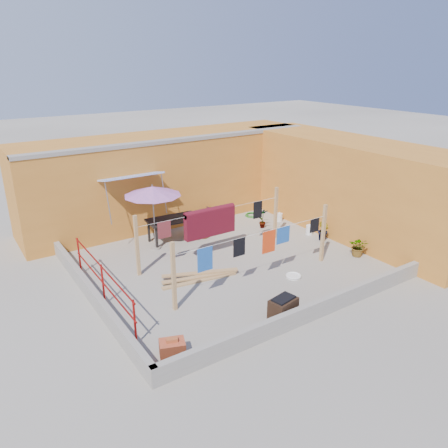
# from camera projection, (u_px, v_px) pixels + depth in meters

# --- Properties ---
(ground) EXTENTS (80.00, 80.00, 0.00)m
(ground) POSITION_uv_depth(u_px,v_px,m) (227.00, 264.00, 13.12)
(ground) COLOR #9E998E
(ground) RESTS_ON ground
(wall_back) EXTENTS (11.00, 3.27, 3.21)m
(wall_back) POSITION_uv_depth(u_px,v_px,m) (169.00, 177.00, 16.46)
(wall_back) COLOR #BD7529
(wall_back) RESTS_ON ground
(wall_right) EXTENTS (2.40, 9.00, 3.20)m
(wall_right) POSITION_uv_depth(u_px,v_px,m) (351.00, 186.00, 15.24)
(wall_right) COLOR #BD7529
(wall_right) RESTS_ON ground
(parapet_front) EXTENTS (8.30, 0.16, 0.44)m
(parapet_front) POSITION_uv_depth(u_px,v_px,m) (313.00, 311.00, 10.26)
(parapet_front) COLOR gray
(parapet_front) RESTS_ON ground
(parapet_left) EXTENTS (0.16, 7.30, 0.44)m
(parapet_left) POSITION_uv_depth(u_px,v_px,m) (93.00, 295.00, 10.93)
(parapet_left) COLOR gray
(parapet_left) RESTS_ON ground
(red_railing) EXTENTS (0.05, 4.20, 1.10)m
(red_railing) POSITION_uv_depth(u_px,v_px,m) (102.00, 278.00, 10.72)
(red_railing) COLOR #A51210
(red_railing) RESTS_ON ground
(clothesline_rig) EXTENTS (5.09, 2.35, 1.80)m
(clothesline_rig) POSITION_uv_depth(u_px,v_px,m) (216.00, 226.00, 13.10)
(clothesline_rig) COLOR tan
(clothesline_rig) RESTS_ON ground
(patio_umbrella) EXTENTS (2.29, 2.29, 2.15)m
(patio_umbrella) POSITION_uv_depth(u_px,v_px,m) (152.00, 191.00, 13.50)
(patio_umbrella) COLOR gray
(patio_umbrella) RESTS_ON ground
(outdoor_table) EXTENTS (1.78, 0.97, 0.81)m
(outdoor_table) POSITION_uv_depth(u_px,v_px,m) (173.00, 220.00, 14.53)
(outdoor_table) COLOR black
(outdoor_table) RESTS_ON ground
(brick_stack) EXTENTS (0.62, 0.54, 0.46)m
(brick_stack) POSITION_uv_depth(u_px,v_px,m) (172.00, 349.00, 8.95)
(brick_stack) COLOR #B44B29
(brick_stack) RESTS_ON ground
(lumber_pile) EXTENTS (2.27, 0.94, 0.14)m
(lumber_pile) POSITION_uv_depth(u_px,v_px,m) (200.00, 277.00, 12.19)
(lumber_pile) COLOR tan
(lumber_pile) RESTS_ON ground
(brazier) EXTENTS (0.72, 0.55, 0.59)m
(brazier) POSITION_uv_depth(u_px,v_px,m) (283.00, 309.00, 10.23)
(brazier) COLOR black
(brazier) RESTS_ON ground
(white_basin) EXTENTS (0.44, 0.44, 0.08)m
(white_basin) POSITION_uv_depth(u_px,v_px,m) (293.00, 276.00, 12.30)
(white_basin) COLOR silver
(white_basin) RESTS_ON ground
(water_jug_a) EXTENTS (0.24, 0.24, 0.38)m
(water_jug_a) POSITION_uv_depth(u_px,v_px,m) (309.00, 230.00, 15.25)
(water_jug_a) COLOR silver
(water_jug_a) RESTS_ON ground
(water_jug_b) EXTENTS (0.23, 0.23, 0.35)m
(water_jug_b) POSITION_uv_depth(u_px,v_px,m) (279.00, 217.00, 16.51)
(water_jug_b) COLOR silver
(water_jug_b) RESTS_ON ground
(green_hose) EXTENTS (0.55, 0.55, 0.08)m
(green_hose) POSITION_uv_depth(u_px,v_px,m) (252.00, 215.00, 17.10)
(green_hose) COLOR #1B7319
(green_hose) RESTS_ON ground
(plant_back_a) EXTENTS (0.76, 0.66, 0.84)m
(plant_back_a) POSITION_uv_depth(u_px,v_px,m) (204.00, 226.00, 14.94)
(plant_back_a) COLOR #1C5819
(plant_back_a) RESTS_ON ground
(plant_back_b) EXTENTS (0.49, 0.49, 0.70)m
(plant_back_b) POSITION_uv_depth(u_px,v_px,m) (211.00, 215.00, 16.22)
(plant_back_b) COLOR #1C5819
(plant_back_b) RESTS_ON ground
(plant_right_a) EXTENTS (0.44, 0.35, 0.74)m
(plant_right_a) POSITION_uv_depth(u_px,v_px,m) (263.00, 218.00, 15.80)
(plant_right_a) COLOR #1C5819
(plant_right_a) RESTS_ON ground
(plant_right_b) EXTENTS (0.39, 0.46, 0.73)m
(plant_right_b) POSITION_uv_depth(u_px,v_px,m) (324.00, 230.00, 14.67)
(plant_right_b) COLOR #1C5819
(plant_right_b) RESTS_ON ground
(plant_right_c) EXTENTS (0.74, 0.76, 0.64)m
(plant_right_c) POSITION_uv_depth(u_px,v_px,m) (359.00, 247.00, 13.52)
(plant_right_c) COLOR #1C5819
(plant_right_c) RESTS_ON ground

